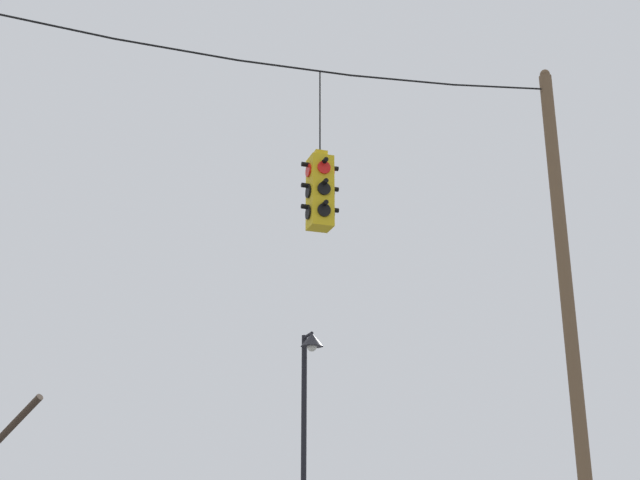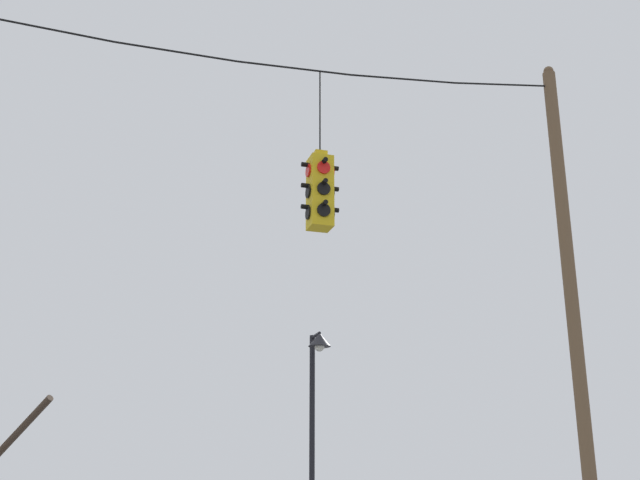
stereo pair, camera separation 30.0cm
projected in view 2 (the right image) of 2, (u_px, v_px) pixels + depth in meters
utility_pole_right at (573, 311)px, 12.65m from camera, size 0.22×0.22×8.72m
span_wire at (178, 42)px, 11.99m from camera, size 12.84×0.03×0.52m
traffic_light_near_left_pole at (320, 191)px, 11.95m from camera, size 0.58×0.58×2.61m
street_lamp at (316, 391)px, 17.27m from camera, size 0.49×0.85×5.03m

